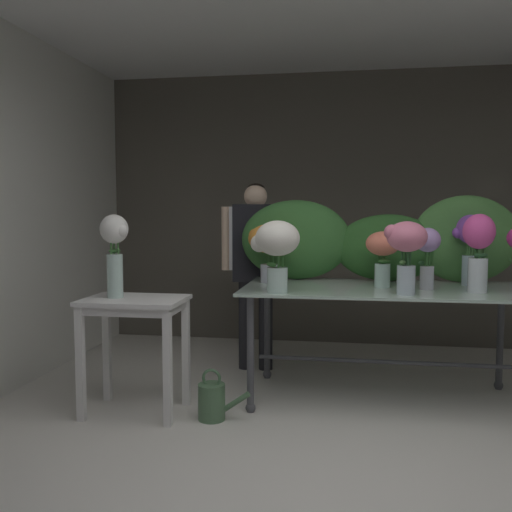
% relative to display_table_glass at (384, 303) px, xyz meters
% --- Properties ---
extents(ground_plane, '(7.86, 7.86, 0.00)m').
position_rel_display_table_glass_xyz_m(ground_plane, '(-0.27, 0.04, -0.72)').
color(ground_plane, silver).
extents(wall_back, '(5.15, 0.12, 2.80)m').
position_rel_display_table_glass_xyz_m(wall_back, '(-0.27, 1.82, 0.68)').
color(wall_back, '#5B564C').
rests_on(wall_back, ground).
extents(wall_left, '(0.12, 3.69, 2.80)m').
position_rel_display_table_glass_xyz_m(wall_left, '(-2.85, 0.04, 0.68)').
color(wall_left, silver).
rests_on(wall_left, ground).
extents(ceiling_slab, '(5.27, 3.69, 0.12)m').
position_rel_display_table_glass_xyz_m(ceiling_slab, '(-0.27, 0.04, 2.14)').
color(ceiling_slab, silver).
rests_on(ceiling_slab, wall_back).
extents(display_table_glass, '(2.02, 1.00, 0.84)m').
position_rel_display_table_glass_xyz_m(display_table_glass, '(0.00, 0.00, 0.00)').
color(display_table_glass, '#B3CCBC').
rests_on(display_table_glass, ground).
extents(side_table_white, '(0.68, 0.49, 0.79)m').
position_rel_display_table_glass_xyz_m(side_table_white, '(-1.69, -0.53, -0.05)').
color(side_table_white, white).
rests_on(side_table_white, ground).
extents(florist, '(0.60, 0.24, 1.62)m').
position_rel_display_table_glass_xyz_m(florist, '(-1.05, 0.65, 0.28)').
color(florist, '#232328').
rests_on(florist, ground).
extents(foliage_backdrop, '(2.15, 0.31, 0.67)m').
position_rel_display_table_glass_xyz_m(foliage_backdrop, '(-0.08, 0.38, 0.42)').
color(foliage_backdrop, '#387033').
rests_on(foliage_backdrop, display_table_glass).
extents(vase_lilac_anemones, '(0.18, 0.18, 0.43)m').
position_rel_display_table_glass_xyz_m(vase_lilac_anemones, '(0.29, -0.06, 0.38)').
color(vase_lilac_anemones, silver).
rests_on(vase_lilac_anemones, display_table_glass).
extents(vase_rosy_tulips, '(0.28, 0.26, 0.48)m').
position_rel_display_table_glass_xyz_m(vase_rosy_tulips, '(0.12, -0.34, 0.44)').
color(vase_rosy_tulips, silver).
rests_on(vase_rosy_tulips, display_table_glass).
extents(vase_ivory_hydrangea, '(0.34, 0.30, 0.49)m').
position_rel_display_table_glass_xyz_m(vase_ivory_hydrangea, '(-0.74, -0.38, 0.43)').
color(vase_ivory_hydrangea, silver).
rests_on(vase_ivory_hydrangea, display_table_glass).
extents(vase_sunset_stock, '(0.33, 0.33, 0.45)m').
position_rel_display_table_glass_xyz_m(vase_sunset_stock, '(-0.86, 0.14, 0.42)').
color(vase_sunset_stock, silver).
rests_on(vase_sunset_stock, display_table_glass).
extents(vase_violet_peonies, '(0.24, 0.20, 0.52)m').
position_rel_display_table_glass_xyz_m(vase_violet_peonies, '(0.62, 0.21, 0.44)').
color(vase_violet_peonies, silver).
rests_on(vase_violet_peonies, display_table_glass).
extents(vase_coral_snapdragons, '(0.25, 0.25, 0.40)m').
position_rel_display_table_glass_xyz_m(vase_coral_snapdragons, '(-0.01, 0.01, 0.38)').
color(vase_coral_snapdragons, silver).
rests_on(vase_coral_snapdragons, display_table_glass).
extents(vase_fuchsia_carnations, '(0.21, 0.21, 0.53)m').
position_rel_display_table_glass_xyz_m(vase_fuchsia_carnations, '(0.61, -0.16, 0.42)').
color(vase_fuchsia_carnations, silver).
rests_on(vase_fuchsia_carnations, display_table_glass).
extents(vase_white_roses_tall, '(0.20, 0.19, 0.57)m').
position_rel_display_table_glass_xyz_m(vase_white_roses_tall, '(-1.82, -0.53, 0.41)').
color(vase_white_roses_tall, silver).
rests_on(vase_white_roses_tall, side_table_white).
extents(watering_can, '(0.35, 0.18, 0.34)m').
position_rel_display_table_glass_xyz_m(watering_can, '(-1.14, -0.58, -0.59)').
color(watering_can, '#4C704C').
rests_on(watering_can, ground).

